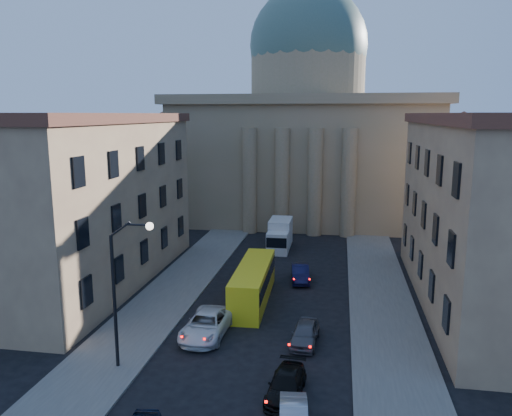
{
  "coord_description": "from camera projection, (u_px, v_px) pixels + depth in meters",
  "views": [
    {
      "loc": [
        4.98,
        -17.22,
        14.63
      ],
      "look_at": [
        -0.78,
        16.7,
        8.13
      ],
      "focal_mm": 35.0,
      "sensor_mm": 36.0,
      "label": 1
    }
  ],
  "objects": [
    {
      "name": "sidewalk_left",
      "position": [
        162.0,
        303.0,
        39.04
      ],
      "size": [
        5.0,
        60.0,
        0.15
      ],
      "primitive_type": "cube",
      "color": "#5A5753",
      "rests_on": "ground"
    },
    {
      "name": "building_left",
      "position": [
        81.0,
        199.0,
        42.95
      ],
      "size": [
        11.6,
        26.6,
        14.7
      ],
      "color": "tan",
      "rests_on": "ground"
    },
    {
      "name": "street_lamp",
      "position": [
        122.0,
        282.0,
        28.13
      ],
      "size": [
        2.62,
        0.44,
        8.83
      ],
      "color": "black",
      "rests_on": "ground"
    },
    {
      "name": "box_truck",
      "position": [
        280.0,
        236.0,
        54.57
      ],
      "size": [
        2.35,
        5.84,
        3.2
      ],
      "rotation": [
        0.0,
        0.0,
        0.0
      ],
      "color": "silver",
      "rests_on": "ground"
    },
    {
      "name": "car_right_mid",
      "position": [
        286.0,
        385.0,
        26.18
      ],
      "size": [
        2.09,
        4.42,
        1.25
      ],
      "primitive_type": "imported",
      "rotation": [
        0.0,
        0.0,
        -0.08
      ],
      "color": "black",
      "rests_on": "ground"
    },
    {
      "name": "car_right_distant",
      "position": [
        300.0,
        273.0,
        44.27
      ],
      "size": [
        2.06,
        4.49,
        1.43
      ],
      "primitive_type": "imported",
      "rotation": [
        0.0,
        0.0,
        0.13
      ],
      "color": "black",
      "rests_on": "ground"
    },
    {
      "name": "city_bus",
      "position": [
        253.0,
        282.0,
        39.41
      ],
      "size": [
        2.63,
        10.3,
        2.89
      ],
      "rotation": [
        0.0,
        0.0,
        0.03
      ],
      "color": "yellow",
      "rests_on": "ground"
    },
    {
      "name": "church",
      "position": [
        306.0,
        133.0,
        71.74
      ],
      "size": [
        68.02,
        28.76,
        36.6
      ],
      "color": "#81714F",
      "rests_on": "ground"
    },
    {
      "name": "sidewalk_right",
      "position": [
        385.0,
        317.0,
        36.24
      ],
      "size": [
        5.0,
        60.0,
        0.15
      ],
      "primitive_type": "cube",
      "color": "#5A5753",
      "rests_on": "ground"
    },
    {
      "name": "building_right",
      "position": [
        501.0,
        212.0,
        37.35
      ],
      "size": [
        11.6,
        26.6,
        14.7
      ],
      "color": "tan",
      "rests_on": "ground"
    },
    {
      "name": "car_right_far",
      "position": [
        305.0,
        333.0,
        32.2
      ],
      "size": [
        1.9,
        4.16,
        1.39
      ],
      "primitive_type": "imported",
      "rotation": [
        0.0,
        0.0,
        -0.07
      ],
      "color": "#4F4F54",
      "rests_on": "ground"
    },
    {
      "name": "car_left_mid",
      "position": [
        207.0,
        325.0,
        33.29
      ],
      "size": [
        2.85,
        5.81,
        1.59
      ],
      "primitive_type": "imported",
      "rotation": [
        0.0,
        0.0,
        -0.04
      ],
      "color": "silver",
      "rests_on": "ground"
    }
  ]
}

